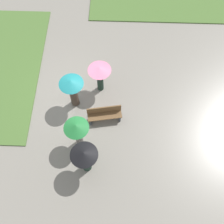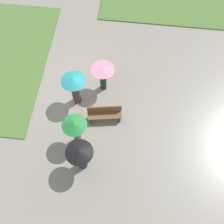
{
  "view_description": "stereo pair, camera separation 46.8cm",
  "coord_description": "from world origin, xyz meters",
  "px_view_note": "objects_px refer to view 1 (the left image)",
  "views": [
    {
      "loc": [
        2.02,
        -6.88,
        11.88
      ],
      "look_at": [
        1.82,
        -1.13,
        0.73
      ],
      "focal_mm": 45.0,
      "sensor_mm": 36.0,
      "label": 1
    },
    {
      "loc": [
        2.48,
        -6.85,
        11.88
      ],
      "look_at": [
        1.82,
        -1.13,
        0.73
      ],
      "focal_mm": 45.0,
      "sensor_mm": 36.0,
      "label": 2
    }
  ],
  "objects_px": {
    "crowd_person_pink": "(100,73)",
    "crowd_person_teal": "(72,88)",
    "crowd_person_black": "(85,158)",
    "crowd_person_green": "(77,130)",
    "park_bench": "(104,114)"
  },
  "relations": [
    {
      "from": "crowd_person_pink",
      "to": "crowd_person_teal",
      "type": "distance_m",
      "value": 1.46
    },
    {
      "from": "crowd_person_teal",
      "to": "crowd_person_black",
      "type": "distance_m",
      "value": 3.26
    },
    {
      "from": "crowd_person_green",
      "to": "park_bench",
      "type": "bearing_deg",
      "value": 88.88
    },
    {
      "from": "crowd_person_green",
      "to": "crowd_person_black",
      "type": "distance_m",
      "value": 1.2
    },
    {
      "from": "crowd_person_green",
      "to": "crowd_person_teal",
      "type": "distance_m",
      "value": 2.07
    },
    {
      "from": "park_bench",
      "to": "crowd_person_black",
      "type": "distance_m",
      "value": 2.59
    },
    {
      "from": "park_bench",
      "to": "crowd_person_green",
      "type": "distance_m",
      "value": 1.86
    },
    {
      "from": "park_bench",
      "to": "crowd_person_teal",
      "type": "relative_size",
      "value": 0.83
    },
    {
      "from": "crowd_person_green",
      "to": "crowd_person_teal",
      "type": "relative_size",
      "value": 0.95
    },
    {
      "from": "crowd_person_black",
      "to": "crowd_person_teal",
      "type": "bearing_deg",
      "value": 79.67
    },
    {
      "from": "crowd_person_teal",
      "to": "park_bench",
      "type": "bearing_deg",
      "value": -36.9
    },
    {
      "from": "park_bench",
      "to": "crowd_person_green",
      "type": "relative_size",
      "value": 0.88
    },
    {
      "from": "crowd_person_teal",
      "to": "crowd_person_black",
      "type": "xyz_separation_m",
      "value": [
        0.8,
        -3.16,
        -0.08
      ]
    },
    {
      "from": "crowd_person_teal",
      "to": "crowd_person_black",
      "type": "height_order",
      "value": "crowd_person_teal"
    },
    {
      "from": "park_bench",
      "to": "crowd_person_teal",
      "type": "distance_m",
      "value": 1.88
    }
  ]
}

